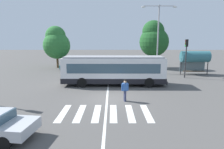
{
  "coord_description": "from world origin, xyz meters",
  "views": [
    {
      "loc": [
        0.12,
        -15.23,
        4.74
      ],
      "look_at": [
        0.11,
        4.0,
        1.3
      ],
      "focal_mm": 31.04,
      "sensor_mm": 36.0,
      "label": 1
    }
  ],
  "objects_px": {
    "city_transit_bus": "(114,70)",
    "parked_car_silver": "(134,65)",
    "pedestrian_crossing_street": "(125,89)",
    "traffic_light_far_corner": "(186,52)",
    "parked_car_champagne": "(117,64)",
    "background_tree_right": "(154,39)",
    "parked_car_white": "(100,65)",
    "parked_car_teal": "(68,65)",
    "background_tree_left": "(57,43)",
    "bus_stop_shelter": "(195,57)",
    "parked_car_black": "(84,65)",
    "twin_arm_street_lamp": "(158,32)"
  },
  "relations": [
    {
      "from": "city_transit_bus",
      "to": "parked_car_silver",
      "type": "relative_size",
      "value": 2.35
    },
    {
      "from": "pedestrian_crossing_street",
      "to": "parked_car_silver",
      "type": "height_order",
      "value": "pedestrian_crossing_street"
    },
    {
      "from": "traffic_light_far_corner",
      "to": "parked_car_champagne",
      "type": "bearing_deg",
      "value": 138.53
    },
    {
      "from": "parked_car_silver",
      "to": "background_tree_right",
      "type": "height_order",
      "value": "background_tree_right"
    },
    {
      "from": "parked_car_white",
      "to": "parked_car_silver",
      "type": "height_order",
      "value": "same"
    },
    {
      "from": "pedestrian_crossing_street",
      "to": "parked_car_white",
      "type": "relative_size",
      "value": 0.38
    },
    {
      "from": "parked_car_teal",
      "to": "pedestrian_crossing_street",
      "type": "bearing_deg",
      "value": -63.98
    },
    {
      "from": "parked_car_white",
      "to": "traffic_light_far_corner",
      "type": "bearing_deg",
      "value": -33.36
    },
    {
      "from": "parked_car_white",
      "to": "background_tree_right",
      "type": "relative_size",
      "value": 0.57
    },
    {
      "from": "parked_car_silver",
      "to": "background_tree_left",
      "type": "distance_m",
      "value": 13.63
    },
    {
      "from": "pedestrian_crossing_street",
      "to": "parked_car_teal",
      "type": "height_order",
      "value": "pedestrian_crossing_street"
    },
    {
      "from": "parked_car_silver",
      "to": "background_tree_left",
      "type": "bearing_deg",
      "value": 171.48
    },
    {
      "from": "bus_stop_shelter",
      "to": "background_tree_right",
      "type": "distance_m",
      "value": 8.16
    },
    {
      "from": "parked_car_white",
      "to": "bus_stop_shelter",
      "type": "height_order",
      "value": "bus_stop_shelter"
    },
    {
      "from": "parked_car_white",
      "to": "traffic_light_far_corner",
      "type": "xyz_separation_m",
      "value": [
        11.16,
        -7.34,
        2.46
      ]
    },
    {
      "from": "parked_car_teal",
      "to": "parked_car_black",
      "type": "bearing_deg",
      "value": -3.21
    },
    {
      "from": "parked_car_black",
      "to": "parked_car_silver",
      "type": "bearing_deg",
      "value": 0.35
    },
    {
      "from": "background_tree_right",
      "to": "city_transit_bus",
      "type": "bearing_deg",
      "value": -118.14
    },
    {
      "from": "traffic_light_far_corner",
      "to": "background_tree_left",
      "type": "relative_size",
      "value": 0.68
    },
    {
      "from": "pedestrian_crossing_street",
      "to": "traffic_light_far_corner",
      "type": "distance_m",
      "value": 12.75
    },
    {
      "from": "traffic_light_far_corner",
      "to": "background_tree_left",
      "type": "xyz_separation_m",
      "value": [
        -18.68,
        9.19,
        1.05
      ]
    },
    {
      "from": "parked_car_black",
      "to": "parked_car_champagne",
      "type": "distance_m",
      "value": 5.36
    },
    {
      "from": "pedestrian_crossing_street",
      "to": "background_tree_right",
      "type": "height_order",
      "value": "background_tree_right"
    },
    {
      "from": "parked_car_black",
      "to": "parked_car_champagne",
      "type": "height_order",
      "value": "same"
    },
    {
      "from": "parked_car_silver",
      "to": "parked_car_white",
      "type": "bearing_deg",
      "value": 178.96
    },
    {
      "from": "parked_car_black",
      "to": "parked_car_champagne",
      "type": "bearing_deg",
      "value": 2.79
    },
    {
      "from": "parked_car_white",
      "to": "twin_arm_street_lamp",
      "type": "relative_size",
      "value": 0.48
    },
    {
      "from": "city_transit_bus",
      "to": "parked_car_silver",
      "type": "xyz_separation_m",
      "value": [
        3.39,
        11.13,
        -0.82
      ]
    },
    {
      "from": "parked_car_teal",
      "to": "background_tree_left",
      "type": "xyz_separation_m",
      "value": [
        -2.25,
        1.85,
        3.51
      ]
    },
    {
      "from": "bus_stop_shelter",
      "to": "background_tree_left",
      "type": "relative_size",
      "value": 0.54
    },
    {
      "from": "pedestrian_crossing_street",
      "to": "background_tree_right",
      "type": "distance_m",
      "value": 19.77
    },
    {
      "from": "twin_arm_street_lamp",
      "to": "background_tree_left",
      "type": "bearing_deg",
      "value": 159.73
    },
    {
      "from": "city_transit_bus",
      "to": "parked_car_teal",
      "type": "xyz_separation_m",
      "value": [
        -7.38,
        11.23,
        -0.82
      ]
    },
    {
      "from": "pedestrian_crossing_street",
      "to": "background_tree_right",
      "type": "xyz_separation_m",
      "value": [
        6.0,
        18.42,
        3.95
      ]
    },
    {
      "from": "parked_car_champagne",
      "to": "city_transit_bus",
      "type": "bearing_deg",
      "value": -93.06
    },
    {
      "from": "pedestrian_crossing_street",
      "to": "parked_car_black",
      "type": "xyz_separation_m",
      "value": [
        -5.59,
        16.7,
        -0.2
      ]
    },
    {
      "from": "pedestrian_crossing_street",
      "to": "parked_car_silver",
      "type": "xyz_separation_m",
      "value": [
        2.55,
        16.75,
        -0.2
      ]
    },
    {
      "from": "twin_arm_street_lamp",
      "to": "parked_car_champagne",
      "type": "bearing_deg",
      "value": 143.8
    },
    {
      "from": "parked_car_white",
      "to": "parked_car_silver",
      "type": "distance_m",
      "value": 5.51
    },
    {
      "from": "parked_car_black",
      "to": "background_tree_right",
      "type": "bearing_deg",
      "value": 8.43
    },
    {
      "from": "parked_car_champagne",
      "to": "parked_car_silver",
      "type": "height_order",
      "value": "same"
    },
    {
      "from": "parked_car_champagne",
      "to": "background_tree_right",
      "type": "relative_size",
      "value": 0.57
    },
    {
      "from": "twin_arm_street_lamp",
      "to": "city_transit_bus",
      "type": "bearing_deg",
      "value": -130.86
    },
    {
      "from": "parked_car_silver",
      "to": "traffic_light_far_corner",
      "type": "height_order",
      "value": "traffic_light_far_corner"
    },
    {
      "from": "parked_car_teal",
      "to": "traffic_light_far_corner",
      "type": "distance_m",
      "value": 18.16
    },
    {
      "from": "background_tree_right",
      "to": "parked_car_teal",
      "type": "bearing_deg",
      "value": -173.7
    },
    {
      "from": "pedestrian_crossing_street",
      "to": "parked_car_black",
      "type": "bearing_deg",
      "value": 108.51
    },
    {
      "from": "bus_stop_shelter",
      "to": "background_tree_right",
      "type": "xyz_separation_m",
      "value": [
        -4.42,
        6.39,
        2.51
      ]
    },
    {
      "from": "parked_car_teal",
      "to": "background_tree_left",
      "type": "relative_size",
      "value": 0.64
    },
    {
      "from": "bus_stop_shelter",
      "to": "background_tree_left",
      "type": "bearing_deg",
      "value": 162.28
    }
  ]
}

